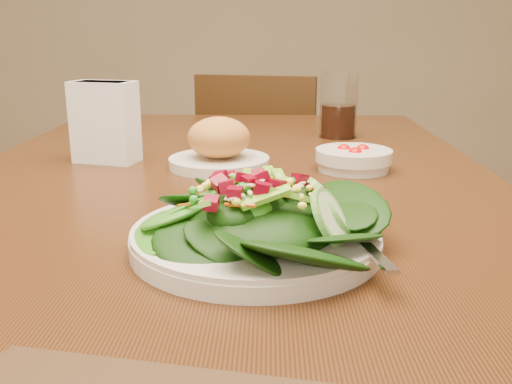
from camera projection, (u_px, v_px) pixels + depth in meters
dining_table at (225, 235)px, 0.96m from camera, size 0.90×1.40×0.75m
chair_far at (263, 193)px, 1.93m from camera, size 0.46×0.47×0.85m
salad_plate at (264, 223)px, 0.62m from camera, size 0.28×0.27×0.08m
bread_plate at (219, 147)px, 0.99m from camera, size 0.18×0.18×0.09m
tomato_bowl at (353, 159)px, 0.97m from camera, size 0.13×0.13×0.04m
drinking_glass at (338, 109)px, 1.26m from camera, size 0.08×0.08×0.14m
napkin_holder at (105, 120)px, 1.02m from camera, size 0.12×0.09×0.14m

